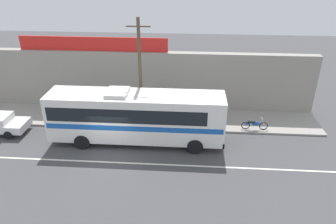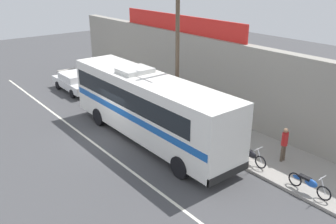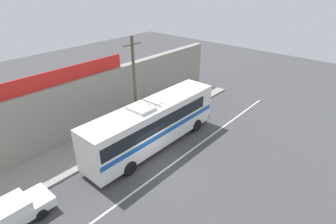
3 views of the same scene
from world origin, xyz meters
name	(u,v)px [view 1 (image 1 of 3)]	position (x,y,z in m)	size (l,w,h in m)	color
ground_plane	(109,155)	(0.00, 0.00, 0.00)	(70.00, 70.00, 0.00)	#444447
sidewalk_slab	(124,117)	(0.00, 5.20, 0.07)	(30.00, 3.60, 0.14)	gray
storefront_facade	(128,80)	(0.00, 7.35, 2.40)	(30.00, 0.70, 4.80)	gray
storefront_billboard	(93,44)	(-2.60, 7.35, 5.35)	(11.83, 0.12, 1.10)	red
road_center_stripe	(106,162)	(0.00, -0.80, 0.00)	(30.00, 0.14, 0.01)	silver
intercity_bus	(135,115)	(1.51, 1.79, 2.07)	(11.70, 2.59, 3.78)	white
utility_pole	(140,74)	(1.66, 3.70, 4.26)	(1.60, 0.22, 7.98)	brown
motorcycle_orange	(254,124)	(9.89, 3.84, 0.57)	(1.92, 0.56, 0.94)	black
motorcycle_purple	(212,123)	(6.81, 3.88, 0.57)	(1.84, 0.56, 0.94)	black
pedestrian_far_left	(161,109)	(2.92, 4.95, 1.06)	(0.30, 0.48, 1.59)	black
pedestrian_far_right	(223,108)	(7.67, 5.29, 1.13)	(0.30, 0.48, 1.70)	brown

